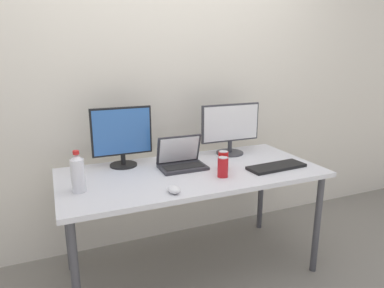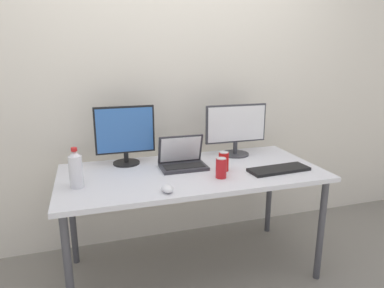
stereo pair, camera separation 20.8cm
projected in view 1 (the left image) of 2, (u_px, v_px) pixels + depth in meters
ground_plane at (192, 269)px, 2.42m from camera, size 16.00×16.00×0.00m
wall_back at (162, 78)px, 2.62m from camera, size 7.00×0.08×2.60m
work_desk at (192, 179)px, 2.25m from camera, size 1.69×0.79×0.74m
monitor_left at (122, 136)px, 2.28m from camera, size 0.40×0.18×0.40m
monitor_center at (230, 127)px, 2.57m from camera, size 0.47×0.21×0.38m
laptop_silver at (181, 160)px, 2.29m from camera, size 0.30×0.21×0.21m
keyboard_main at (276, 167)px, 2.28m from camera, size 0.41×0.17×0.02m
mouse_by_keyboard at (174, 189)px, 1.87m from camera, size 0.07×0.10×0.04m
water_bottle at (78, 173)px, 1.87m from camera, size 0.08×0.08×0.23m
soda_can_near_keyboard at (223, 161)px, 2.24m from camera, size 0.07×0.07×0.13m
soda_can_by_laptop at (223, 167)px, 2.11m from camera, size 0.07×0.07×0.13m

